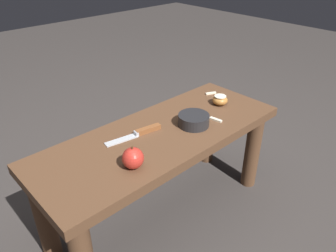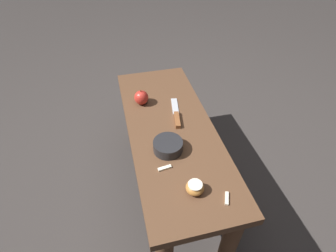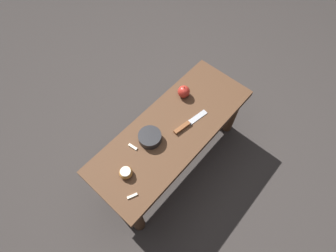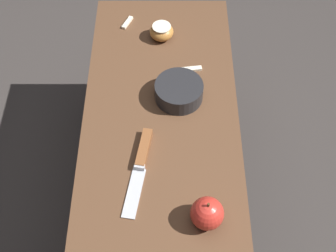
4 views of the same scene
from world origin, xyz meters
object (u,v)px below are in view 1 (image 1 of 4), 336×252
knife (141,132)px  apple_whole (133,158)px  wooden_bench (162,151)px  apple_cut (220,100)px  bowl (194,120)px

knife → apple_whole: 0.22m
wooden_bench → apple_cut: apple_cut is taller
knife → apple_cut: 0.44m
wooden_bench → apple_cut: size_ratio=15.21×
wooden_bench → apple_whole: apple_whole is taller
apple_cut → apple_whole: bearing=9.9°
wooden_bench → knife: 0.13m
knife → apple_whole: (0.16, 0.15, 0.03)m
knife → apple_cut: size_ratio=3.44×
wooden_bench → apple_whole: bearing=25.2°
knife → bowl: bowl is taller
wooden_bench → bowl: bowl is taller
apple_whole → apple_cut: apple_whole is taller
wooden_bench → apple_cut: 0.39m
knife → bowl: 0.23m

